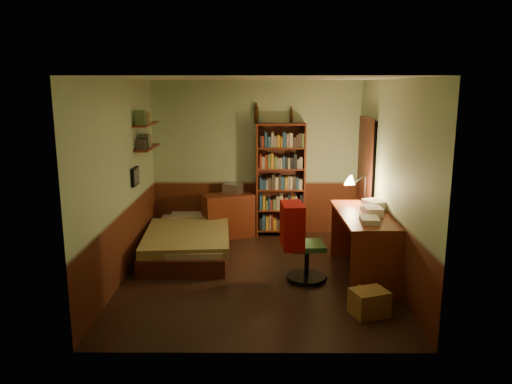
{
  "coord_description": "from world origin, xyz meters",
  "views": [
    {
      "loc": [
        0.03,
        -6.36,
        2.52
      ],
      "look_at": [
        0.0,
        0.25,
        1.1
      ],
      "focal_mm": 35.0,
      "sensor_mm": 36.0,
      "label": 1
    }
  ],
  "objects_px": {
    "bookshelf": "(280,180)",
    "cardboard_box_a": "(369,303)",
    "bed": "(189,231)",
    "mini_stereo": "(233,188)",
    "office_chair": "(307,249)",
    "dresser": "(228,216)",
    "desk_lamp": "(365,182)",
    "desk": "(364,245)",
    "cardboard_box_b": "(369,299)"
  },
  "relations": [
    {
      "from": "office_chair",
      "to": "desk_lamp",
      "type": "bearing_deg",
      "value": 39.22
    },
    {
      "from": "dresser",
      "to": "desk_lamp",
      "type": "xyz_separation_m",
      "value": [
        2.06,
        -1.05,
        0.78
      ]
    },
    {
      "from": "dresser",
      "to": "cardboard_box_a",
      "type": "xyz_separation_m",
      "value": [
        1.75,
        -2.94,
        -0.22
      ]
    },
    {
      "from": "mini_stereo",
      "to": "bed",
      "type": "bearing_deg",
      "value": -100.11
    },
    {
      "from": "bed",
      "to": "mini_stereo",
      "type": "relative_size",
      "value": 7.39
    },
    {
      "from": "office_chair",
      "to": "desk",
      "type": "bearing_deg",
      "value": 7.78
    },
    {
      "from": "bookshelf",
      "to": "cardboard_box_a",
      "type": "xyz_separation_m",
      "value": [
        0.87,
        -3.02,
        -0.81
      ]
    },
    {
      "from": "bed",
      "to": "dresser",
      "type": "xyz_separation_m",
      "value": [
        0.55,
        0.8,
        0.04
      ]
    },
    {
      "from": "desk",
      "to": "cardboard_box_b",
      "type": "height_order",
      "value": "desk"
    },
    {
      "from": "desk_lamp",
      "to": "bed",
      "type": "bearing_deg",
      "value": -166.19
    },
    {
      "from": "cardboard_box_a",
      "to": "cardboard_box_b",
      "type": "bearing_deg",
      "value": 78.25
    },
    {
      "from": "dresser",
      "to": "mini_stereo",
      "type": "relative_size",
      "value": 2.79
    },
    {
      "from": "desk",
      "to": "cardboard_box_b",
      "type": "xyz_separation_m",
      "value": [
        -0.13,
        -0.99,
        -0.33
      ]
    },
    {
      "from": "dresser",
      "to": "mini_stereo",
      "type": "height_order",
      "value": "mini_stereo"
    },
    {
      "from": "desk_lamp",
      "to": "cardboard_box_b",
      "type": "bearing_deg",
      "value": -79.62
    },
    {
      "from": "mini_stereo",
      "to": "office_chair",
      "type": "xyz_separation_m",
      "value": [
        1.06,
        -2.04,
        -0.39
      ]
    },
    {
      "from": "mini_stereo",
      "to": "cardboard_box_a",
      "type": "bearing_deg",
      "value": -37.01
    },
    {
      "from": "mini_stereo",
      "to": "bookshelf",
      "type": "xyz_separation_m",
      "value": [
        0.8,
        -0.04,
        0.14
      ]
    },
    {
      "from": "dresser",
      "to": "bookshelf",
      "type": "height_order",
      "value": "bookshelf"
    },
    {
      "from": "desk",
      "to": "office_chair",
      "type": "distance_m",
      "value": 0.79
    },
    {
      "from": "dresser",
      "to": "desk",
      "type": "relative_size",
      "value": 0.51
    },
    {
      "from": "desk",
      "to": "office_chair",
      "type": "xyz_separation_m",
      "value": [
        -0.77,
        -0.17,
        -0.0
      ]
    },
    {
      "from": "cardboard_box_a",
      "to": "bed",
      "type": "bearing_deg",
      "value": 137.01
    },
    {
      "from": "desk_lamp",
      "to": "cardboard_box_b",
      "type": "height_order",
      "value": "desk_lamp"
    },
    {
      "from": "dresser",
      "to": "bookshelf",
      "type": "relative_size",
      "value": 0.43
    },
    {
      "from": "desk",
      "to": "cardboard_box_b",
      "type": "relative_size",
      "value": 5.48
    },
    {
      "from": "bookshelf",
      "to": "office_chair",
      "type": "height_order",
      "value": "bookshelf"
    },
    {
      "from": "bed",
      "to": "cardboard_box_b",
      "type": "height_order",
      "value": "bed"
    },
    {
      "from": "mini_stereo",
      "to": "cardboard_box_a",
      "type": "height_order",
      "value": "mini_stereo"
    },
    {
      "from": "bookshelf",
      "to": "cardboard_box_b",
      "type": "bearing_deg",
      "value": -74.19
    },
    {
      "from": "desk",
      "to": "cardboard_box_b",
      "type": "bearing_deg",
      "value": -98.21
    },
    {
      "from": "cardboard_box_b",
      "to": "mini_stereo",
      "type": "bearing_deg",
      "value": 120.75
    },
    {
      "from": "dresser",
      "to": "cardboard_box_a",
      "type": "bearing_deg",
      "value": -81.02
    },
    {
      "from": "bed",
      "to": "bookshelf",
      "type": "height_order",
      "value": "bookshelf"
    },
    {
      "from": "mini_stereo",
      "to": "desk_lamp",
      "type": "relative_size",
      "value": 0.51
    },
    {
      "from": "bookshelf",
      "to": "cardboard_box_b",
      "type": "xyz_separation_m",
      "value": [
        0.91,
        -2.83,
        -0.85
      ]
    },
    {
      "from": "dresser",
      "to": "desk_lamp",
      "type": "height_order",
      "value": "desk_lamp"
    },
    {
      "from": "bed",
      "to": "desk_lamp",
      "type": "xyz_separation_m",
      "value": [
        2.61,
        -0.26,
        0.82
      ]
    },
    {
      "from": "bed",
      "to": "dresser",
      "type": "distance_m",
      "value": 0.97
    },
    {
      "from": "cardboard_box_b",
      "to": "bed",
      "type": "bearing_deg",
      "value": 140.2
    },
    {
      "from": "bed",
      "to": "office_chair",
      "type": "bearing_deg",
      "value": -34.84
    },
    {
      "from": "desk",
      "to": "cardboard_box_a",
      "type": "relative_size",
      "value": 4.17
    },
    {
      "from": "cardboard_box_a",
      "to": "office_chair",
      "type": "bearing_deg",
      "value": 120.56
    },
    {
      "from": "cardboard_box_b",
      "to": "desk",
      "type": "bearing_deg",
      "value": 82.62
    },
    {
      "from": "desk_lamp",
      "to": "cardboard_box_a",
      "type": "relative_size",
      "value": 1.49
    },
    {
      "from": "office_chair",
      "to": "bookshelf",
      "type": "bearing_deg",
      "value": 93.17
    },
    {
      "from": "cardboard_box_a",
      "to": "cardboard_box_b",
      "type": "xyz_separation_m",
      "value": [
        0.04,
        0.19,
        -0.04
      ]
    },
    {
      "from": "mini_stereo",
      "to": "cardboard_box_a",
      "type": "relative_size",
      "value": 0.77
    },
    {
      "from": "cardboard_box_a",
      "to": "cardboard_box_b",
      "type": "relative_size",
      "value": 1.31
    },
    {
      "from": "desk_lamp",
      "to": "office_chair",
      "type": "height_order",
      "value": "desk_lamp"
    }
  ]
}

